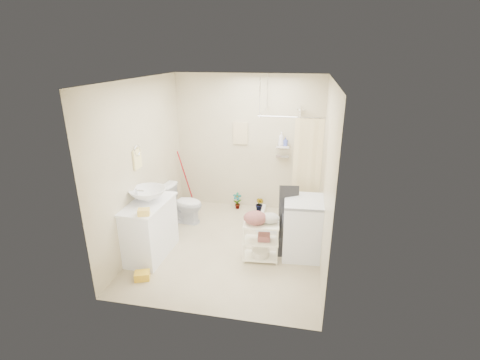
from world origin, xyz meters
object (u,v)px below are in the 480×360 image
object	(u,v)px
washing_machine	(304,227)
laundry_rack	(261,238)
vanity	(149,229)
toilet	(183,203)

from	to	relation	value
washing_machine	laundry_rack	world-z (taller)	washing_machine
vanity	laundry_rack	bearing A→B (deg)	8.65
washing_machine	laundry_rack	bearing A→B (deg)	-159.79
vanity	toilet	world-z (taller)	vanity
toilet	washing_machine	world-z (taller)	washing_machine
washing_machine	laundry_rack	distance (m)	0.68
vanity	laundry_rack	xyz separation A→B (m)	(1.68, 0.19, -0.08)
laundry_rack	vanity	bearing A→B (deg)	-178.79
vanity	toilet	xyz separation A→B (m)	(0.12, 1.16, -0.08)
toilet	vanity	bearing A→B (deg)	179.90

